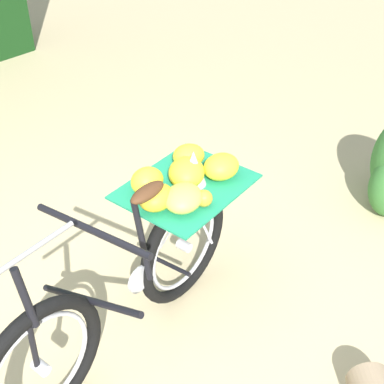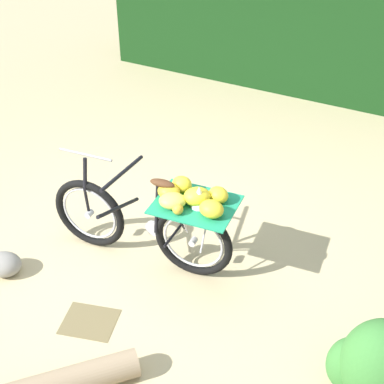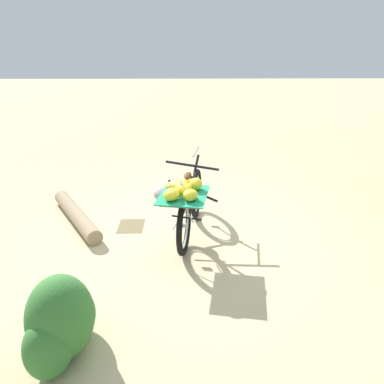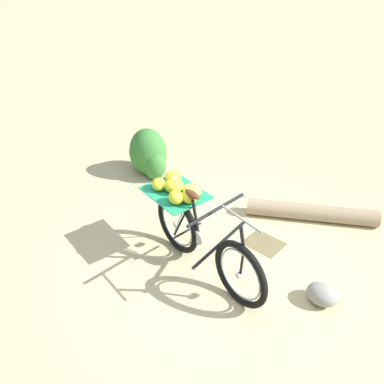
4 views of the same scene
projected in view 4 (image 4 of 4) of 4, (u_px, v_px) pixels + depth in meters
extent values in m
plane|color=#C6B284|center=(210.00, 269.00, 4.94)|extent=(60.00, 60.00, 0.00)
torus|color=black|center=(240.00, 274.00, 4.34)|extent=(0.73, 0.20, 0.73)
torus|color=#B7B7BC|center=(240.00, 274.00, 4.34)|extent=(0.56, 0.12, 0.57)
cylinder|color=#B7B7BC|center=(240.00, 274.00, 4.34)|extent=(0.07, 0.09, 0.06)
torus|color=black|center=(177.00, 224.00, 5.04)|extent=(0.73, 0.20, 0.73)
torus|color=#B7B7BC|center=(177.00, 224.00, 5.04)|extent=(0.56, 0.12, 0.57)
cylinder|color=#B7B7BC|center=(177.00, 224.00, 5.04)|extent=(0.07, 0.09, 0.06)
cylinder|color=black|center=(219.00, 245.00, 4.47)|extent=(0.16, 0.70, 0.30)
cylinder|color=black|center=(216.00, 210.00, 4.30)|extent=(0.16, 0.71, 0.11)
cylinder|color=black|center=(196.00, 218.00, 4.67)|extent=(0.05, 0.12, 0.49)
cylinder|color=black|center=(187.00, 231.00, 4.90)|extent=(0.09, 0.38, 0.05)
cylinder|color=black|center=(185.00, 213.00, 4.82)|extent=(0.08, 0.32, 0.47)
cylinder|color=black|center=(242.00, 263.00, 4.25)|extent=(0.04, 0.05, 0.30)
cylinder|color=black|center=(242.00, 238.00, 4.11)|extent=(0.05, 0.10, 0.30)
cylinder|color=gray|center=(241.00, 219.00, 4.01)|extent=(0.52, 0.12, 0.02)
ellipsoid|color=#4C2D19|center=(192.00, 194.00, 4.56)|extent=(0.23, 0.13, 0.06)
cylinder|color=#B7B7BC|center=(198.00, 238.00, 4.77)|extent=(0.16, 0.05, 0.16)
cylinder|color=#B7B7BC|center=(182.00, 214.00, 4.87)|extent=(0.05, 0.20, 0.39)
cylinder|color=#B7B7BC|center=(171.00, 205.00, 5.01)|extent=(0.06, 0.24, 0.39)
cube|color=brown|center=(176.00, 194.00, 4.84)|extent=(0.67, 0.54, 0.02)
cube|color=#1E8C60|center=(175.00, 193.00, 4.83)|extent=(0.77, 0.65, 0.01)
ellipsoid|color=yellow|center=(159.00, 184.00, 4.84)|extent=(0.24, 0.24, 0.13)
ellipsoid|color=yellow|center=(173.00, 177.00, 4.96)|extent=(0.26, 0.24, 0.14)
ellipsoid|color=gold|center=(189.00, 197.00, 4.63)|extent=(0.23, 0.20, 0.13)
ellipsoid|color=#CCC64C|center=(192.00, 191.00, 4.75)|extent=(0.25, 0.22, 0.12)
ellipsoid|color=yellow|center=(176.00, 197.00, 4.61)|extent=(0.22, 0.21, 0.15)
ellipsoid|color=yellow|center=(174.00, 186.00, 4.79)|extent=(0.28, 0.26, 0.15)
sphere|color=gold|center=(193.00, 187.00, 4.84)|extent=(0.09, 0.09, 0.09)
cone|color=white|center=(175.00, 182.00, 4.81)|extent=(0.16, 0.16, 0.20)
cylinder|color=#9E8466|center=(312.00, 212.00, 5.67)|extent=(1.52, 1.05, 0.21)
ellipsoid|color=#387533|center=(148.00, 152.00, 6.52)|extent=(0.58, 0.52, 0.72)
ellipsoid|color=#387533|center=(142.00, 153.00, 6.72)|extent=(0.40, 0.36, 0.51)
ellipsoid|color=#387533|center=(154.00, 165.00, 6.45)|extent=(0.36, 0.33, 0.47)
cylinder|color=#4C3823|center=(149.00, 169.00, 6.68)|extent=(0.05, 0.05, 0.14)
ellipsoid|color=gray|center=(322.00, 294.00, 4.47)|extent=(0.33, 0.27, 0.21)
cube|color=olive|center=(264.00, 243.00, 5.31)|extent=(0.44, 0.36, 0.01)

